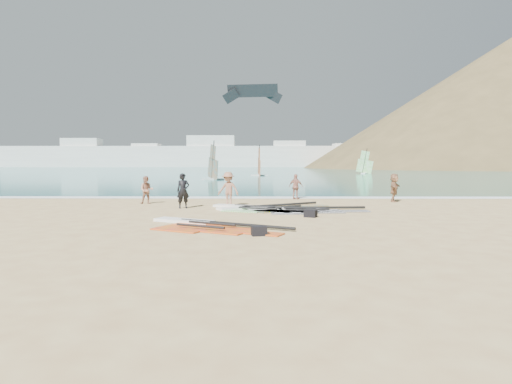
{
  "coord_description": "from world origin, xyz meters",
  "views": [
    {
      "loc": [
        -1.21,
        -15.14,
        2.39
      ],
      "look_at": [
        -1.39,
        4.0,
        1.0
      ],
      "focal_mm": 30.0,
      "sensor_mm": 36.0,
      "label": 1
    }
  ],
  "objects_px": {
    "rig_grey": "(294,210)",
    "beachgoer_right": "(394,188)",
    "rig_green": "(254,208)",
    "rig_orange": "(267,208)",
    "person_wetsuit": "(183,191)",
    "rig_red": "(202,225)",
    "beachgoer_back": "(296,187)",
    "beachgoer_left": "(147,190)",
    "gear_bag_near": "(259,231)",
    "beachgoer_mid": "(228,189)",
    "gear_bag_far": "(311,214)"
  },
  "relations": [
    {
      "from": "rig_orange",
      "to": "rig_red",
      "type": "bearing_deg",
      "value": -145.2
    },
    {
      "from": "gear_bag_near",
      "to": "rig_orange",
      "type": "bearing_deg",
      "value": 87.03
    },
    {
      "from": "person_wetsuit",
      "to": "beachgoer_mid",
      "type": "xyz_separation_m",
      "value": [
        2.22,
        0.92,
        0.03
      ]
    },
    {
      "from": "rig_green",
      "to": "person_wetsuit",
      "type": "distance_m",
      "value": 3.74
    },
    {
      "from": "rig_grey",
      "to": "rig_green",
      "type": "xyz_separation_m",
      "value": [
        -1.93,
        0.6,
        -0.0
      ]
    },
    {
      "from": "rig_orange",
      "to": "rig_red",
      "type": "xyz_separation_m",
      "value": [
        -2.49,
        -5.8,
        -0.0
      ]
    },
    {
      "from": "person_wetsuit",
      "to": "beachgoer_right",
      "type": "bearing_deg",
      "value": -3.42
    },
    {
      "from": "beachgoer_back",
      "to": "beachgoer_mid",
      "type": "bearing_deg",
      "value": 74.77
    },
    {
      "from": "gear_bag_near",
      "to": "gear_bag_far",
      "type": "relative_size",
      "value": 0.93
    },
    {
      "from": "rig_red",
      "to": "beachgoer_left",
      "type": "relative_size",
      "value": 3.51
    },
    {
      "from": "rig_red",
      "to": "gear_bag_far",
      "type": "xyz_separation_m",
      "value": [
        4.28,
        2.64,
        0.1
      ]
    },
    {
      "from": "beachgoer_mid",
      "to": "beachgoer_right",
      "type": "distance_m",
      "value": 9.88
    },
    {
      "from": "rig_red",
      "to": "beachgoer_back",
      "type": "relative_size",
      "value": 3.44
    },
    {
      "from": "rig_green",
      "to": "rig_red",
      "type": "distance_m",
      "value": 5.83
    },
    {
      "from": "rig_green",
      "to": "beachgoer_left",
      "type": "xyz_separation_m",
      "value": [
        -6.06,
        2.75,
        0.72
      ]
    },
    {
      "from": "rig_orange",
      "to": "person_wetsuit",
      "type": "distance_m",
      "value": 4.34
    },
    {
      "from": "person_wetsuit",
      "to": "beachgoer_mid",
      "type": "relative_size",
      "value": 0.97
    },
    {
      "from": "beachgoer_left",
      "to": "gear_bag_near",
      "type": "bearing_deg",
      "value": -65.54
    },
    {
      "from": "rig_green",
      "to": "rig_orange",
      "type": "bearing_deg",
      "value": 43.34
    },
    {
      "from": "rig_grey",
      "to": "beachgoer_back",
      "type": "bearing_deg",
      "value": 81.12
    },
    {
      "from": "beachgoer_mid",
      "to": "rig_red",
      "type": "bearing_deg",
      "value": -73.36
    },
    {
      "from": "rig_orange",
      "to": "rig_red",
      "type": "distance_m",
      "value": 6.31
    },
    {
      "from": "person_wetsuit",
      "to": "beachgoer_right",
      "type": "distance_m",
      "value": 12.26
    },
    {
      "from": "gear_bag_far",
      "to": "gear_bag_near",
      "type": "bearing_deg",
      "value": -115.85
    },
    {
      "from": "rig_grey",
      "to": "beachgoer_right",
      "type": "xyz_separation_m",
      "value": [
        6.2,
        4.65,
        0.78
      ]
    },
    {
      "from": "beachgoer_left",
      "to": "beachgoer_right",
      "type": "distance_m",
      "value": 14.26
    },
    {
      "from": "person_wetsuit",
      "to": "beachgoer_left",
      "type": "relative_size",
      "value": 1.14
    },
    {
      "from": "gear_bag_far",
      "to": "person_wetsuit",
      "type": "height_order",
      "value": "person_wetsuit"
    },
    {
      "from": "rig_grey",
      "to": "person_wetsuit",
      "type": "bearing_deg",
      "value": 165.04
    },
    {
      "from": "rig_green",
      "to": "rig_orange",
      "type": "relative_size",
      "value": 0.96
    },
    {
      "from": "rig_grey",
      "to": "rig_green",
      "type": "bearing_deg",
      "value": 159.05
    },
    {
      "from": "rig_grey",
      "to": "beachgoer_mid",
      "type": "height_order",
      "value": "beachgoer_mid"
    },
    {
      "from": "gear_bag_near",
      "to": "beachgoer_mid",
      "type": "height_order",
      "value": "beachgoer_mid"
    },
    {
      "from": "person_wetsuit",
      "to": "beachgoer_back",
      "type": "xyz_separation_m",
      "value": [
        6.12,
        5.12,
        -0.1
      ]
    },
    {
      "from": "rig_grey",
      "to": "beachgoer_right",
      "type": "bearing_deg",
      "value": 33.27
    },
    {
      "from": "person_wetsuit",
      "to": "beachgoer_right",
      "type": "height_order",
      "value": "person_wetsuit"
    },
    {
      "from": "beachgoer_left",
      "to": "rig_grey",
      "type": "bearing_deg",
      "value": -30.16
    },
    {
      "from": "rig_green",
      "to": "gear_bag_far",
      "type": "distance_m",
      "value": 3.78
    },
    {
      "from": "rig_orange",
      "to": "beachgoer_back",
      "type": "xyz_separation_m",
      "value": [
        1.87,
        5.37,
        0.74
      ]
    },
    {
      "from": "rig_grey",
      "to": "person_wetsuit",
      "type": "height_order",
      "value": "person_wetsuit"
    },
    {
      "from": "rig_grey",
      "to": "gear_bag_near",
      "type": "height_order",
      "value": "gear_bag_near"
    },
    {
      "from": "rig_grey",
      "to": "beachgoer_back",
      "type": "xyz_separation_m",
      "value": [
        0.58,
        6.24,
        0.74
      ]
    },
    {
      "from": "person_wetsuit",
      "to": "rig_red",
      "type": "bearing_deg",
      "value": -93.83
    },
    {
      "from": "rig_grey",
      "to": "gear_bag_far",
      "type": "distance_m",
      "value": 2.34
    },
    {
      "from": "rig_orange",
      "to": "gear_bag_far",
      "type": "bearing_deg",
      "value": -92.42
    },
    {
      "from": "rig_green",
      "to": "beachgoer_back",
      "type": "height_order",
      "value": "beachgoer_back"
    },
    {
      "from": "beachgoer_left",
      "to": "rig_orange",
      "type": "bearing_deg",
      "value": -27.69
    },
    {
      "from": "rig_grey",
      "to": "rig_green",
      "type": "height_order",
      "value": "rig_grey"
    },
    {
      "from": "rig_red",
      "to": "beachgoer_back",
      "type": "height_order",
      "value": "beachgoer_back"
    },
    {
      "from": "rig_grey",
      "to": "beachgoer_back",
      "type": "distance_m",
      "value": 6.31
    }
  ]
}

